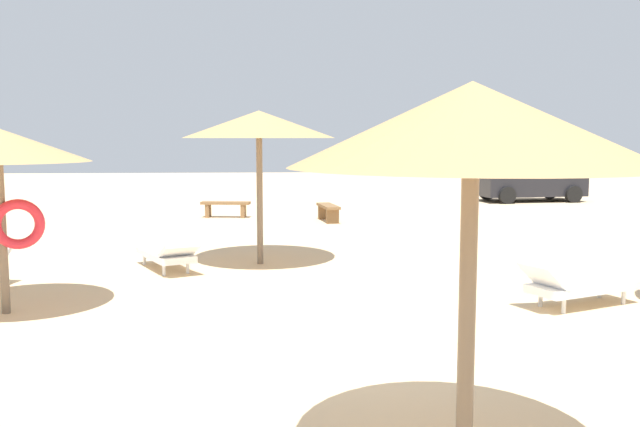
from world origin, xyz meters
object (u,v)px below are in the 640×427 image
Objects in this scene: parasol_2 at (259,125)px; lounger_1 at (576,285)px; lounger_2 at (167,254)px; parked_car at (529,180)px; bench_0 at (226,206)px; bench_1 at (328,210)px; parasol_5 at (472,126)px.

parasol_2 reaches higher than lounger_1.
lounger_2 is 0.48× the size of parked_car.
lounger_2 is 8.37m from bench_0.
bench_1 is at bearing 63.60° from lounger_2.
parasol_2 is 1.92× the size of bench_0.
lounger_1 is at bearing 58.01° from parasol_5.
parasol_2 reaches higher than bench_1.
parasol_2 is 1.48× the size of lounger_2.
lounger_2 reaches higher than bench_1.
parked_car is at bearing 22.38° from bench_0.
parked_car is at bearing 47.77° from lounger_2.
parked_car is (8.53, 21.05, -1.69)m from parasol_5.
lounger_1 is (3.04, 4.87, -2.20)m from parasol_5.
parasol_2 is 0.71× the size of parked_car.
lounger_1 is at bearing -38.48° from parasol_2.
bench_1 is at bearing 74.30° from parasol_2.
parasol_5 reaches higher than bench_0.
parasol_2 reaches higher than lounger_2.
parasol_5 reaches higher than lounger_2.
lounger_2 is at bearing -132.23° from parked_car.
bench_1 is at bearing -144.71° from parked_car.
bench_1 is (3.56, 7.18, 0.04)m from lounger_2.
parasol_2 is 6.39m from lounger_1.
bench_1 is (0.26, 15.20, -2.17)m from parasol_5.
lounger_2 is at bearing 112.39° from parasol_5.
lounger_2 is at bearing -116.40° from bench_1.
parasol_5 is 22.77m from parked_car.
lounger_1 reaches higher than lounger_2.
parasol_5 is at bearing -112.06° from parked_car.
parked_car is at bearing 67.94° from parasol_5.
parked_car is (5.49, 16.18, 0.50)m from lounger_1.
lounger_1 is at bearing -74.93° from bench_1.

